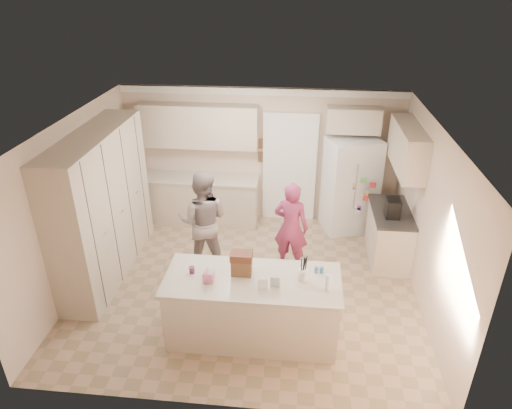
# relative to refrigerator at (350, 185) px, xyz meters

# --- Properties ---
(floor) EXTENTS (5.20, 4.60, 0.02)m
(floor) POSITION_rel_refrigerator_xyz_m (-1.69, -1.98, -0.91)
(floor) COLOR tan
(floor) RESTS_ON ground
(ceiling) EXTENTS (5.20, 4.60, 0.02)m
(ceiling) POSITION_rel_refrigerator_xyz_m (-1.69, -1.98, 1.71)
(ceiling) COLOR white
(ceiling) RESTS_ON wall_back
(wall_back) EXTENTS (5.20, 0.02, 2.60)m
(wall_back) POSITION_rel_refrigerator_xyz_m (-1.69, 0.33, 0.40)
(wall_back) COLOR beige
(wall_back) RESTS_ON ground
(wall_front) EXTENTS (5.20, 0.02, 2.60)m
(wall_front) POSITION_rel_refrigerator_xyz_m (-1.69, -4.29, 0.40)
(wall_front) COLOR beige
(wall_front) RESTS_ON ground
(wall_left) EXTENTS (0.02, 4.60, 2.60)m
(wall_left) POSITION_rel_refrigerator_xyz_m (-4.30, -1.98, 0.40)
(wall_left) COLOR beige
(wall_left) RESTS_ON ground
(wall_right) EXTENTS (0.02, 4.60, 2.60)m
(wall_right) POSITION_rel_refrigerator_xyz_m (0.92, -1.98, 0.40)
(wall_right) COLOR beige
(wall_right) RESTS_ON ground
(crown_back) EXTENTS (5.20, 0.08, 0.12)m
(crown_back) POSITION_rel_refrigerator_xyz_m (-1.69, 0.28, 1.63)
(crown_back) COLOR white
(crown_back) RESTS_ON wall_back
(pantry_bank) EXTENTS (0.60, 2.60, 2.35)m
(pantry_bank) POSITION_rel_refrigerator_xyz_m (-3.99, -1.78, 0.28)
(pantry_bank) COLOR beige
(pantry_bank) RESTS_ON floor
(back_base_cab) EXTENTS (2.20, 0.60, 0.88)m
(back_base_cab) POSITION_rel_refrigerator_xyz_m (-2.84, 0.02, -0.46)
(back_base_cab) COLOR beige
(back_base_cab) RESTS_ON floor
(back_countertop) EXTENTS (2.24, 0.63, 0.04)m
(back_countertop) POSITION_rel_refrigerator_xyz_m (-2.84, 0.01, 0.00)
(back_countertop) COLOR beige
(back_countertop) RESTS_ON back_base_cab
(back_upper_cab) EXTENTS (2.20, 0.35, 0.80)m
(back_upper_cab) POSITION_rel_refrigerator_xyz_m (-2.84, 0.15, 1.00)
(back_upper_cab) COLOR beige
(back_upper_cab) RESTS_ON wall_back
(doorway_opening) EXTENTS (0.90, 0.06, 2.10)m
(doorway_opening) POSITION_rel_refrigerator_xyz_m (-1.14, 0.30, 0.15)
(doorway_opening) COLOR black
(doorway_opening) RESTS_ON floor
(doorway_casing) EXTENTS (1.02, 0.03, 2.22)m
(doorway_casing) POSITION_rel_refrigerator_xyz_m (-1.14, 0.27, 0.15)
(doorway_casing) COLOR white
(doorway_casing) RESTS_ON floor
(wall_frame_upper) EXTENTS (0.15, 0.02, 0.20)m
(wall_frame_upper) POSITION_rel_refrigerator_xyz_m (-1.67, 0.29, 0.65)
(wall_frame_upper) COLOR brown
(wall_frame_upper) RESTS_ON wall_back
(wall_frame_lower) EXTENTS (0.15, 0.02, 0.20)m
(wall_frame_lower) POSITION_rel_refrigerator_xyz_m (-1.67, 0.29, 0.38)
(wall_frame_lower) COLOR brown
(wall_frame_lower) RESTS_ON wall_back
(refrigerator) EXTENTS (1.07, 0.94, 1.80)m
(refrigerator) POSITION_rel_refrigerator_xyz_m (0.00, 0.00, 0.00)
(refrigerator) COLOR white
(refrigerator) RESTS_ON floor
(fridge_seam) EXTENTS (0.02, 0.02, 1.78)m
(fridge_seam) POSITION_rel_refrigerator_xyz_m (0.00, -0.35, 0.00)
(fridge_seam) COLOR gray
(fridge_seam) RESTS_ON refrigerator
(fridge_dispenser) EXTENTS (0.22, 0.03, 0.35)m
(fridge_dispenser) POSITION_rel_refrigerator_xyz_m (-0.22, -0.37, 0.25)
(fridge_dispenser) COLOR black
(fridge_dispenser) RESTS_ON refrigerator
(fridge_handle_l) EXTENTS (0.02, 0.02, 0.85)m
(fridge_handle_l) POSITION_rel_refrigerator_xyz_m (-0.05, -0.37, 0.15)
(fridge_handle_l) COLOR silver
(fridge_handle_l) RESTS_ON refrigerator
(fridge_handle_r) EXTENTS (0.02, 0.02, 0.85)m
(fridge_handle_r) POSITION_rel_refrigerator_xyz_m (0.05, -0.37, 0.15)
(fridge_handle_r) COLOR silver
(fridge_handle_r) RESTS_ON refrigerator
(over_fridge_cab) EXTENTS (0.95, 0.35, 0.45)m
(over_fridge_cab) POSITION_rel_refrigerator_xyz_m (-0.04, 0.15, 1.20)
(over_fridge_cab) COLOR beige
(over_fridge_cab) RESTS_ON wall_back
(right_base_cab) EXTENTS (0.60, 1.20, 0.88)m
(right_base_cab) POSITION_rel_refrigerator_xyz_m (0.61, -0.98, -0.46)
(right_base_cab) COLOR beige
(right_base_cab) RESTS_ON floor
(right_countertop) EXTENTS (0.63, 1.24, 0.04)m
(right_countertop) POSITION_rel_refrigerator_xyz_m (0.60, -0.98, 0.00)
(right_countertop) COLOR #2D2B28
(right_countertop) RESTS_ON right_base_cab
(right_upper_cab) EXTENTS (0.35, 1.50, 0.70)m
(right_upper_cab) POSITION_rel_refrigerator_xyz_m (0.73, -0.78, 1.05)
(right_upper_cab) COLOR beige
(right_upper_cab) RESTS_ON wall_right
(coffee_maker) EXTENTS (0.22, 0.28, 0.30)m
(coffee_maker) POSITION_rel_refrigerator_xyz_m (0.56, -1.18, 0.17)
(coffee_maker) COLOR black
(coffee_maker) RESTS_ON right_countertop
(island_base) EXTENTS (2.20, 0.90, 0.88)m
(island_base) POSITION_rel_refrigerator_xyz_m (-1.49, -3.08, -0.46)
(island_base) COLOR beige
(island_base) RESTS_ON floor
(island_top) EXTENTS (2.28, 0.96, 0.05)m
(island_top) POSITION_rel_refrigerator_xyz_m (-1.49, -3.08, 0.00)
(island_top) COLOR beige
(island_top) RESTS_ON island_base
(utensil_crock) EXTENTS (0.13, 0.13, 0.15)m
(utensil_crock) POSITION_rel_refrigerator_xyz_m (-0.84, -3.03, 0.10)
(utensil_crock) COLOR white
(utensil_crock) RESTS_ON island_top
(tissue_box) EXTENTS (0.13, 0.13, 0.14)m
(tissue_box) POSITION_rel_refrigerator_xyz_m (-2.04, -3.18, 0.10)
(tissue_box) COLOR pink
(tissue_box) RESTS_ON island_top
(tissue_plume) EXTENTS (0.08, 0.08, 0.08)m
(tissue_plume) POSITION_rel_refrigerator_xyz_m (-2.04, -3.18, 0.20)
(tissue_plume) COLOR white
(tissue_plume) RESTS_ON tissue_box
(dollhouse_body) EXTENTS (0.26, 0.18, 0.22)m
(dollhouse_body) POSITION_rel_refrigerator_xyz_m (-1.64, -2.98, 0.14)
(dollhouse_body) COLOR brown
(dollhouse_body) RESTS_ON island_top
(dollhouse_roof) EXTENTS (0.28, 0.20, 0.10)m
(dollhouse_roof) POSITION_rel_refrigerator_xyz_m (-1.64, -2.98, 0.30)
(dollhouse_roof) COLOR #592D1E
(dollhouse_roof) RESTS_ON dollhouse_body
(jam_jar) EXTENTS (0.07, 0.07, 0.09)m
(jam_jar) POSITION_rel_refrigerator_xyz_m (-2.29, -3.03, 0.07)
(jam_jar) COLOR #59263F
(jam_jar) RESTS_ON island_top
(greeting_card_a) EXTENTS (0.12, 0.06, 0.16)m
(greeting_card_a) POSITION_rel_refrigerator_xyz_m (-1.34, -3.28, 0.11)
(greeting_card_a) COLOR white
(greeting_card_a) RESTS_ON island_top
(greeting_card_b) EXTENTS (0.12, 0.05, 0.16)m
(greeting_card_b) POSITION_rel_refrigerator_xyz_m (-1.19, -3.23, 0.11)
(greeting_card_b) COLOR silver
(greeting_card_b) RESTS_ON island_top
(water_bottle) EXTENTS (0.07, 0.07, 0.24)m
(water_bottle) POSITION_rel_refrigerator_xyz_m (-0.54, -3.23, 0.14)
(water_bottle) COLOR silver
(water_bottle) RESTS_ON island_top
(shaker_salt) EXTENTS (0.05, 0.05, 0.09)m
(shaker_salt) POSITION_rel_refrigerator_xyz_m (-0.67, -2.86, 0.07)
(shaker_salt) COLOR teal
(shaker_salt) RESTS_ON island_top
(shaker_pepper) EXTENTS (0.05, 0.05, 0.09)m
(shaker_pepper) POSITION_rel_refrigerator_xyz_m (-0.60, -2.86, 0.07)
(shaker_pepper) COLOR teal
(shaker_pepper) RESTS_ON island_top
(teen_boy) EXTENTS (0.84, 0.65, 1.72)m
(teen_boy) POSITION_rel_refrigerator_xyz_m (-2.46, -1.53, -0.04)
(teen_boy) COLOR gray
(teen_boy) RESTS_ON floor
(teen_girl) EXTENTS (0.64, 0.49, 1.56)m
(teen_girl) POSITION_rel_refrigerator_xyz_m (-1.05, -1.45, -0.12)
(teen_girl) COLOR #A22F75
(teen_girl) RESTS_ON floor
(fridge_magnets) EXTENTS (0.76, 0.02, 1.44)m
(fridge_magnets) POSITION_rel_refrigerator_xyz_m (0.00, -0.36, 0.00)
(fridge_magnets) COLOR tan
(fridge_magnets) RESTS_ON refrigerator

